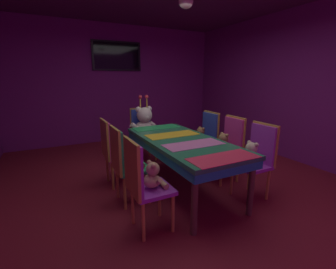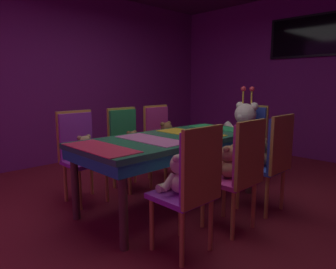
# 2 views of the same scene
# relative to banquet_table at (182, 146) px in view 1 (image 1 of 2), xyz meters

# --- Properties ---
(ground_plane) EXTENTS (7.90, 7.90, 0.00)m
(ground_plane) POSITION_rel_banquet_table_xyz_m (0.00, 0.00, -0.65)
(ground_plane) COLOR maroon
(wall_back) EXTENTS (5.20, 0.12, 2.80)m
(wall_back) POSITION_rel_banquet_table_xyz_m (0.00, 3.20, 0.75)
(wall_back) COLOR #721E72
(wall_back) RESTS_ON ground_plane
(wall_right) EXTENTS (0.12, 6.40, 2.80)m
(wall_right) POSITION_rel_banquet_table_xyz_m (2.60, 0.00, 0.75)
(wall_right) COLOR #721E72
(wall_right) RESTS_ON ground_plane
(banquet_table) EXTENTS (0.90, 2.02, 0.75)m
(banquet_table) POSITION_rel_banquet_table_xyz_m (0.00, 0.00, 0.00)
(banquet_table) COLOR #26724C
(banquet_table) RESTS_ON ground_plane
(chair_left_0) EXTENTS (0.42, 0.41, 0.98)m
(chair_left_0) POSITION_rel_banquet_table_xyz_m (-0.84, -0.61, -0.06)
(chair_left_0) COLOR purple
(chair_left_0) RESTS_ON ground_plane
(teddy_left_0) EXTENTS (0.23, 0.30, 0.28)m
(teddy_left_0) POSITION_rel_banquet_table_xyz_m (-0.69, -0.61, -0.07)
(teddy_left_0) COLOR tan
(teddy_left_0) RESTS_ON chair_left_0
(chair_left_1) EXTENTS (0.42, 0.41, 0.98)m
(chair_left_1) POSITION_rel_banquet_table_xyz_m (-0.83, 0.02, -0.06)
(chair_left_1) COLOR #268C4C
(chair_left_1) RESTS_ON ground_plane
(teddy_left_1) EXTENTS (0.21, 0.28, 0.26)m
(teddy_left_1) POSITION_rel_banquet_table_xyz_m (-0.69, 0.02, -0.08)
(teddy_left_1) COLOR olive
(teddy_left_1) RESTS_ON chair_left_1
(chair_left_2) EXTENTS (0.42, 0.41, 0.98)m
(chair_left_2) POSITION_rel_banquet_table_xyz_m (-0.83, 0.59, -0.06)
(chair_left_2) COLOR #CC338C
(chair_left_2) RESTS_ON ground_plane
(teddy_left_2) EXTENTS (0.26, 0.34, 0.32)m
(teddy_left_2) POSITION_rel_banquet_table_xyz_m (-0.69, 0.59, -0.06)
(teddy_left_2) COLOR brown
(teddy_left_2) RESTS_ON chair_left_2
(chair_right_0) EXTENTS (0.42, 0.41, 0.98)m
(chair_right_0) POSITION_rel_banquet_table_xyz_m (0.82, -0.59, -0.06)
(chair_right_0) COLOR purple
(chair_right_0) RESTS_ON ground_plane
(teddy_right_0) EXTENTS (0.25, 0.33, 0.31)m
(teddy_right_0) POSITION_rel_banquet_table_xyz_m (0.67, -0.59, -0.06)
(teddy_right_0) COLOR beige
(teddy_right_0) RESTS_ON chair_right_0
(chair_right_1) EXTENTS (0.42, 0.41, 0.98)m
(chair_right_1) POSITION_rel_banquet_table_xyz_m (0.85, -0.01, -0.06)
(chair_right_1) COLOR #CC338C
(chair_right_1) RESTS_ON ground_plane
(teddy_right_1) EXTENTS (0.24, 0.31, 0.29)m
(teddy_right_1) POSITION_rel_banquet_table_xyz_m (0.70, -0.01, -0.07)
(teddy_right_1) COLOR #9E7247
(teddy_right_1) RESTS_ON chair_right_1
(chair_right_2) EXTENTS (0.42, 0.41, 0.98)m
(chair_right_2) POSITION_rel_banquet_table_xyz_m (0.84, 0.57, -0.06)
(chair_right_2) COLOR #2D47B2
(chair_right_2) RESTS_ON ground_plane
(teddy_right_2) EXTENTS (0.23, 0.29, 0.28)m
(teddy_right_2) POSITION_rel_banquet_table_xyz_m (0.69, 0.57, -0.07)
(teddy_right_2) COLOR olive
(teddy_right_2) RESTS_ON chair_right_2
(throne_chair) EXTENTS (0.41, 0.42, 0.98)m
(throne_chair) POSITION_rel_banquet_table_xyz_m (0.00, 1.54, -0.06)
(throne_chair) COLOR #2D47B2
(throne_chair) RESTS_ON ground_plane
(king_teddy_bear) EXTENTS (0.61, 0.47, 0.78)m
(king_teddy_bear) POSITION_rel_banquet_table_xyz_m (0.00, 1.38, 0.06)
(king_teddy_bear) COLOR silver
(king_teddy_bear) RESTS_ON throne_chair
(wall_tv) EXTENTS (1.16, 0.06, 0.67)m
(wall_tv) POSITION_rel_banquet_table_xyz_m (0.00, 3.11, 1.40)
(wall_tv) COLOR black
(pendant_light) EXTENTS (0.20, 0.20, 0.20)m
(pendant_light) POSITION_rel_banquet_table_xyz_m (0.22, 0.33, 1.90)
(pendant_light) COLOR white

